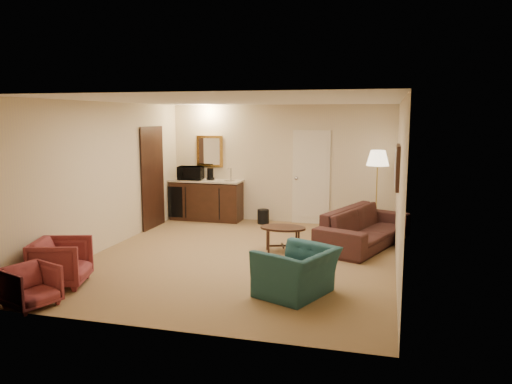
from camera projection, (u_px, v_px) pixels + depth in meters
ground at (242, 257)px, 8.40m from camera, size 6.00×6.00×0.00m
room_walls at (249, 152)px, 8.90m from camera, size 5.02×6.01×2.61m
wetbar_cabinet at (207, 200)px, 11.35m from camera, size 1.64×0.58×0.92m
sofa at (365, 221)px, 9.08m from camera, size 1.47×2.43×0.92m
teal_armchair at (297, 264)px, 6.57m from camera, size 0.97×1.14×0.85m
rose_chair_near at (61, 260)px, 6.96m from camera, size 0.84×0.87×0.73m
rose_chair_far at (31, 284)px, 6.17m from camera, size 0.69×0.71×0.58m
coffee_table at (283, 240)px, 8.66m from camera, size 0.92×0.75×0.46m
floor_lamp at (377, 192)px, 10.03m from camera, size 0.51×0.51×1.69m
waste_bin at (263, 217)px, 10.99m from camera, size 0.28×0.28×0.32m
microwave at (191, 172)px, 11.30m from camera, size 0.58×0.36×0.37m
coffee_maker at (210, 174)px, 11.26m from camera, size 0.16×0.16×0.27m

